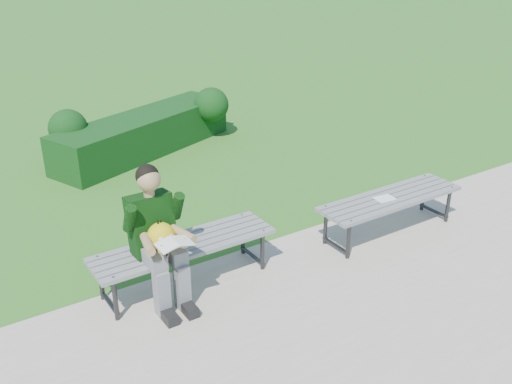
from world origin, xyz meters
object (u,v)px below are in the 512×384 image
bench_left (184,248)px  bench_right (391,201)px  hedge (145,130)px  paper_sheet (385,198)px  seated_boy (157,233)px

bench_left → bench_right: same height
hedge → bench_right: hedge is taller
hedge → bench_left: 3.96m
bench_right → paper_sheet: size_ratio=7.64×
hedge → paper_sheet: size_ratio=13.72×
seated_boy → paper_sheet: seated_boy is taller
bench_right → paper_sheet: bench_right is taller
bench_right → seated_boy: 2.76m
hedge → bench_left: (-1.18, -3.77, 0.06)m
bench_left → paper_sheet: size_ratio=7.64×
bench_right → paper_sheet: (-0.10, -0.00, 0.06)m
bench_right → seated_boy: seated_boy is taller
hedge → paper_sheet: (1.15, -4.09, 0.12)m
hedge → bench_right: (1.25, -4.09, 0.06)m
bench_left → paper_sheet: bearing=-7.7°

